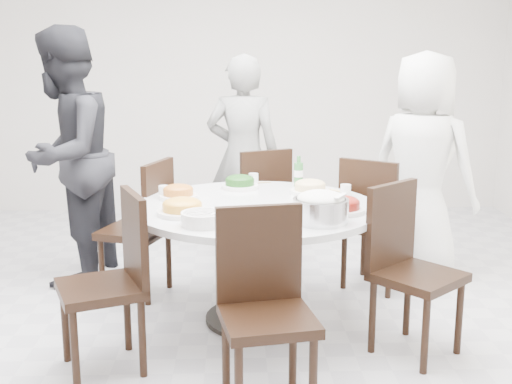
{
  "coord_description": "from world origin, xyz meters",
  "views": [
    {
      "loc": [
        0.17,
        -3.78,
        1.65
      ],
      "look_at": [
        0.3,
        0.07,
        0.82
      ],
      "focal_mm": 45.0,
      "sensor_mm": 36.0,
      "label": 1
    }
  ],
  "objects_px": {
    "diner_right": "(422,167)",
    "diner_middle": "(243,157)",
    "chair_se": "(418,273)",
    "chair_s": "(268,315)",
    "chair_ne": "(377,223)",
    "dining_table": "(256,264)",
    "chair_nw": "(135,228)",
    "chair_n": "(255,207)",
    "diner_left": "(66,157)",
    "rice_bowl": "(321,210)",
    "soup_bowl": "(203,219)",
    "beverage_bottle": "(299,171)",
    "chair_sw": "(100,284)"
  },
  "relations": [
    {
      "from": "diner_right",
      "to": "diner_middle",
      "type": "bearing_deg",
      "value": 17.06
    },
    {
      "from": "chair_se",
      "to": "diner_middle",
      "type": "distance_m",
      "value": 2.11
    },
    {
      "from": "chair_s",
      "to": "chair_ne",
      "type": "bearing_deg",
      "value": 51.69
    },
    {
      "from": "dining_table",
      "to": "diner_right",
      "type": "bearing_deg",
      "value": 32.92
    },
    {
      "from": "chair_nw",
      "to": "chair_s",
      "type": "bearing_deg",
      "value": 48.13
    },
    {
      "from": "chair_n",
      "to": "diner_left",
      "type": "relative_size",
      "value": 0.51
    },
    {
      "from": "dining_table",
      "to": "rice_bowl",
      "type": "bearing_deg",
      "value": -50.93
    },
    {
      "from": "diner_left",
      "to": "soup_bowl",
      "type": "relative_size",
      "value": 7.79
    },
    {
      "from": "rice_bowl",
      "to": "dining_table",
      "type": "bearing_deg",
      "value": 129.07
    },
    {
      "from": "chair_n",
      "to": "diner_middle",
      "type": "xyz_separation_m",
      "value": [
        -0.09,
        0.3,
        0.35
      ]
    },
    {
      "from": "dining_table",
      "to": "diner_left",
      "type": "relative_size",
      "value": 0.81
    },
    {
      "from": "chair_ne",
      "to": "diner_left",
      "type": "xyz_separation_m",
      "value": [
        -2.23,
        0.22,
        0.45
      ]
    },
    {
      "from": "beverage_bottle",
      "to": "chair_ne",
      "type": "bearing_deg",
      "value": 4.73
    },
    {
      "from": "chair_s",
      "to": "rice_bowl",
      "type": "distance_m",
      "value": 0.77
    },
    {
      "from": "chair_ne",
      "to": "diner_right",
      "type": "bearing_deg",
      "value": -114.06
    },
    {
      "from": "dining_table",
      "to": "soup_bowl",
      "type": "relative_size",
      "value": 6.32
    },
    {
      "from": "chair_s",
      "to": "soup_bowl",
      "type": "relative_size",
      "value": 4.0
    },
    {
      "from": "chair_nw",
      "to": "diner_middle",
      "type": "distance_m",
      "value": 1.22
    },
    {
      "from": "chair_ne",
      "to": "chair_s",
      "type": "relative_size",
      "value": 1.0
    },
    {
      "from": "diner_right",
      "to": "rice_bowl",
      "type": "height_order",
      "value": "diner_right"
    },
    {
      "from": "chair_n",
      "to": "diner_middle",
      "type": "bearing_deg",
      "value": -96.64
    },
    {
      "from": "dining_table",
      "to": "diner_left",
      "type": "height_order",
      "value": "diner_left"
    },
    {
      "from": "chair_s",
      "to": "diner_left",
      "type": "distance_m",
      "value": 2.34
    },
    {
      "from": "dining_table",
      "to": "rice_bowl",
      "type": "xyz_separation_m",
      "value": [
        0.34,
        -0.42,
        0.44
      ]
    },
    {
      "from": "chair_sw",
      "to": "rice_bowl",
      "type": "height_order",
      "value": "chair_sw"
    },
    {
      "from": "chair_ne",
      "to": "chair_n",
      "type": "distance_m",
      "value": 0.99
    },
    {
      "from": "chair_s",
      "to": "soup_bowl",
      "type": "distance_m",
      "value": 0.73
    },
    {
      "from": "chair_s",
      "to": "diner_right",
      "type": "distance_m",
      "value": 2.25
    },
    {
      "from": "diner_middle",
      "to": "beverage_bottle",
      "type": "height_order",
      "value": "diner_middle"
    },
    {
      "from": "rice_bowl",
      "to": "soup_bowl",
      "type": "xyz_separation_m",
      "value": [
        -0.64,
        -0.05,
        -0.03
      ]
    },
    {
      "from": "chair_ne",
      "to": "chair_se",
      "type": "distance_m",
      "value": 1.07
    },
    {
      "from": "dining_table",
      "to": "chair_sw",
      "type": "xyz_separation_m",
      "value": [
        -0.83,
        -0.61,
        0.1
      ]
    },
    {
      "from": "chair_n",
      "to": "chair_se",
      "type": "bearing_deg",
      "value": 94.71
    },
    {
      "from": "chair_sw",
      "to": "chair_s",
      "type": "bearing_deg",
      "value": 41.31
    },
    {
      "from": "chair_se",
      "to": "diner_left",
      "type": "bearing_deg",
      "value": 108.8
    },
    {
      "from": "chair_n",
      "to": "rice_bowl",
      "type": "height_order",
      "value": "chair_n"
    },
    {
      "from": "dining_table",
      "to": "chair_nw",
      "type": "distance_m",
      "value": 0.97
    },
    {
      "from": "diner_middle",
      "to": "chair_se",
      "type": "bearing_deg",
      "value": 126.2
    },
    {
      "from": "chair_nw",
      "to": "diner_left",
      "type": "relative_size",
      "value": 0.51
    },
    {
      "from": "chair_sw",
      "to": "rice_bowl",
      "type": "distance_m",
      "value": 1.24
    },
    {
      "from": "chair_nw",
      "to": "rice_bowl",
      "type": "distance_m",
      "value": 1.52
    },
    {
      "from": "chair_ne",
      "to": "chair_se",
      "type": "relative_size",
      "value": 1.0
    },
    {
      "from": "chair_sw",
      "to": "beverage_bottle",
      "type": "distance_m",
      "value": 1.67
    },
    {
      "from": "chair_ne",
      "to": "diner_right",
      "type": "height_order",
      "value": "diner_right"
    },
    {
      "from": "dining_table",
      "to": "soup_bowl",
      "type": "distance_m",
      "value": 0.69
    },
    {
      "from": "chair_s",
      "to": "beverage_bottle",
      "type": "xyz_separation_m",
      "value": [
        0.29,
        1.58,
        0.38
      ]
    },
    {
      "from": "soup_bowl",
      "to": "diner_left",
      "type": "bearing_deg",
      "value": 129.5
    },
    {
      "from": "soup_bowl",
      "to": "chair_nw",
      "type": "bearing_deg",
      "value": 118.7
    },
    {
      "from": "rice_bowl",
      "to": "chair_ne",
      "type": "bearing_deg",
      "value": 61.65
    },
    {
      "from": "chair_nw",
      "to": "diner_right",
      "type": "distance_m",
      "value": 2.13
    }
  ]
}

